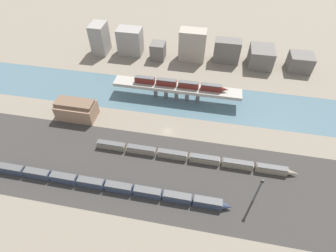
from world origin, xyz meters
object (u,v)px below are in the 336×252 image
warehouse_building (76,109)px  train_yard_mid (192,157)px  train_yard_near (108,186)px  signal_tower (258,191)px  train_on_bridge (180,84)px

warehouse_building → train_yard_mid: bearing=-15.6°
train_yard_near → signal_tower: (56.38, 4.73, 5.86)m
train_on_bridge → warehouse_building: (-48.32, -23.09, -5.31)m
train_yard_mid → signal_tower: bearing=-30.8°
warehouse_building → signal_tower: (85.67, -32.07, 3.09)m
train_on_bridge → train_yard_mid: size_ratio=0.56×
train_yard_near → train_yard_mid: (30.76, 19.99, -0.10)m
train_yard_near → warehouse_building: 47.12m
train_yard_near → signal_tower: bearing=4.8°
train_on_bridge → warehouse_building: 53.81m
train_yard_mid → warehouse_building: size_ratio=4.60×
train_on_bridge → warehouse_building: size_ratio=2.59×
train_on_bridge → train_yard_near: train_on_bridge is taller
train_on_bridge → train_yard_near: size_ratio=0.51×
warehouse_building → train_on_bridge: bearing=25.5°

